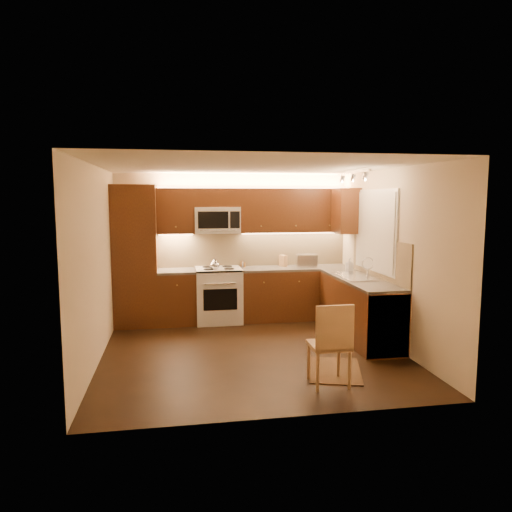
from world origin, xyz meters
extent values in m
cube|color=black|center=(0.00, 0.00, 0.00)|extent=(4.00, 4.00, 0.01)
cube|color=beige|center=(0.00, 0.00, 2.50)|extent=(4.00, 4.00, 0.01)
cube|color=beige|center=(0.00, 2.00, 1.25)|extent=(4.00, 0.01, 2.50)
cube|color=beige|center=(0.00, -2.00, 1.25)|extent=(4.00, 0.01, 2.50)
cube|color=beige|center=(-2.00, 0.00, 1.25)|extent=(0.01, 4.00, 2.50)
cube|color=beige|center=(2.00, 0.00, 1.25)|extent=(0.01, 4.00, 2.50)
cube|color=#3E1B0D|center=(-1.65, 1.70, 1.15)|extent=(0.70, 0.60, 2.30)
cube|color=#3E1B0D|center=(-0.99, 1.70, 0.43)|extent=(0.62, 0.60, 0.86)
cube|color=#33312E|center=(-0.99, 1.70, 0.88)|extent=(0.62, 0.60, 0.04)
cube|color=#3E1B0D|center=(1.04, 1.70, 0.43)|extent=(1.92, 0.60, 0.86)
cube|color=#33312E|center=(1.04, 1.70, 0.88)|extent=(1.92, 0.60, 0.04)
cube|color=#3E1B0D|center=(1.70, 0.40, 0.43)|extent=(0.60, 2.00, 0.86)
cube|color=#33312E|center=(1.70, 0.40, 0.88)|extent=(0.60, 2.00, 0.04)
cube|color=silver|center=(1.70, -0.30, 0.43)|extent=(0.58, 0.60, 0.84)
cube|color=tan|center=(0.35, 1.99, 1.20)|extent=(3.30, 0.02, 0.60)
cube|color=tan|center=(1.99, 0.40, 1.20)|extent=(0.02, 2.00, 0.60)
cube|color=#3E1B0D|center=(-0.99, 1.82, 1.88)|extent=(0.62, 0.35, 0.75)
cube|color=#3E1B0D|center=(1.04, 1.82, 1.88)|extent=(1.92, 0.35, 0.75)
cube|color=#3E1B0D|center=(-0.30, 1.82, 2.09)|extent=(0.76, 0.35, 0.31)
cube|color=#3E1B0D|center=(1.82, 1.40, 1.88)|extent=(0.35, 0.50, 0.75)
cube|color=silver|center=(1.99, 0.55, 1.60)|extent=(0.03, 1.44, 1.24)
cube|color=silver|center=(1.97, 0.55, 1.60)|extent=(0.02, 1.36, 1.16)
cube|color=silver|center=(1.55, 0.40, 2.46)|extent=(0.04, 1.20, 0.03)
cube|color=silver|center=(1.25, 1.72, 1.01)|extent=(0.40, 0.32, 0.21)
cube|color=#AC7D4D|center=(0.86, 1.84, 1.00)|extent=(0.14, 0.16, 0.20)
cylinder|color=silver|center=(0.14, 1.82, 0.95)|extent=(0.05, 0.05, 0.10)
cylinder|color=brown|center=(0.14, 1.94, 0.95)|extent=(0.06, 0.06, 0.09)
cylinder|color=silver|center=(0.14, 1.94, 0.94)|extent=(0.04, 0.04, 0.09)
cylinder|color=#A16A30|center=(0.16, 1.82, 0.94)|extent=(0.06, 0.06, 0.09)
imported|color=#B6B7BA|center=(1.81, 1.13, 1.01)|extent=(0.12, 0.12, 0.21)
cube|color=black|center=(0.87, -0.90, 0.01)|extent=(0.84, 1.04, 0.01)
camera|label=1|loc=(-1.02, -6.24, 2.09)|focal=33.49mm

